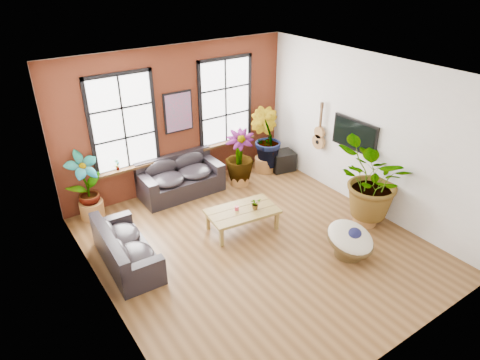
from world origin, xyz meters
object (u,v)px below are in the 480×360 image
at_px(sofa_left, 124,249).
at_px(coffee_table, 242,212).
at_px(papasan_chair, 350,240).
at_px(sofa_back, 179,177).

distance_m(sofa_left, coffee_table, 2.53).
bearing_deg(papasan_chair, sofa_left, 133.15).
bearing_deg(papasan_chair, sofa_back, 94.75).
xyz_separation_m(sofa_back, papasan_chair, (1.56, -4.14, -0.05)).
distance_m(sofa_left, papasan_chair, 4.34).
bearing_deg(papasan_chair, coffee_table, 106.13).
height_order(coffee_table, papasan_chair, papasan_chair).
relative_size(coffee_table, papasan_chair, 1.32).
xyz_separation_m(coffee_table, papasan_chair, (1.21, -1.94, -0.05)).
bearing_deg(coffee_table, sofa_left, -179.79).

